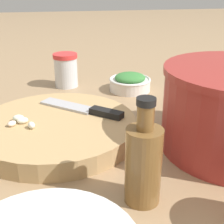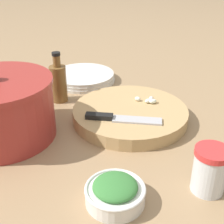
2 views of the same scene
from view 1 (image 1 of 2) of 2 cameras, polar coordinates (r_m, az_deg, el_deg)
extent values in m
plane|color=#997A56|center=(0.66, 0.09, -3.00)|extent=(5.00, 5.00, 0.00)
cylinder|color=tan|center=(0.63, -10.08, -2.96)|extent=(0.32, 0.32, 0.04)
cube|color=black|center=(0.63, -1.03, -0.17)|extent=(0.06, 0.07, 0.01)
cube|color=#B2B2B7|center=(0.68, -8.14, 1.15)|extent=(0.11, 0.12, 0.01)
ellipsoid|color=silver|center=(0.63, -16.74, -1.07)|extent=(0.02, 0.02, 0.01)
ellipsoid|color=silver|center=(0.60, -14.52, -2.35)|extent=(0.02, 0.02, 0.01)
ellipsoid|color=#F2DCC7|center=(0.62, -17.86, -2.03)|extent=(0.02, 0.02, 0.01)
ellipsoid|color=white|center=(0.62, -16.01, -1.49)|extent=(0.02, 0.02, 0.01)
cylinder|color=silver|center=(0.88, 3.29, 4.97)|extent=(0.11, 0.11, 0.03)
torus|color=silver|center=(0.87, 3.31, 5.96)|extent=(0.12, 0.12, 0.01)
ellipsoid|color=#387A38|center=(0.87, 3.32, 6.31)|extent=(0.09, 0.09, 0.02)
cylinder|color=silver|center=(0.91, -8.40, 7.21)|extent=(0.07, 0.07, 0.08)
cylinder|color=red|center=(0.90, -8.58, 10.13)|extent=(0.07, 0.07, 0.01)
cylinder|color=brown|center=(0.43, 5.69, -9.81)|extent=(0.05, 0.05, 0.11)
cylinder|color=brown|center=(0.40, 6.10, -0.99)|extent=(0.02, 0.02, 0.03)
cylinder|color=black|center=(0.39, 6.24, 1.92)|extent=(0.03, 0.03, 0.01)
camera|label=2|loc=(1.27, 11.58, 29.28)|focal=50.00mm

